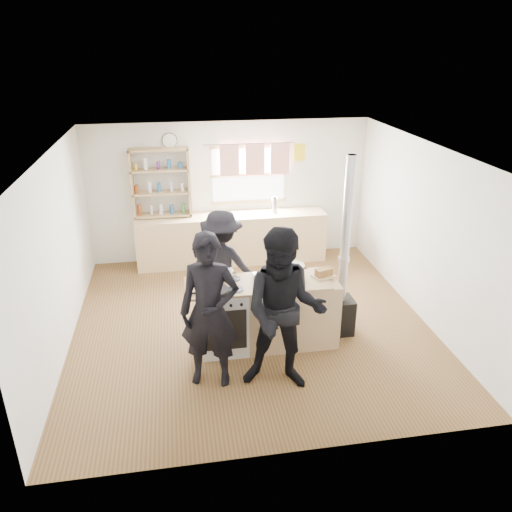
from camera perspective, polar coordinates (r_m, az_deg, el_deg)
name	(u,v)px	position (r m, az deg, el deg)	size (l,w,h in m)	color
ground	(251,323)	(7.30, -0.57, -7.69)	(5.00, 5.00, 0.01)	brown
back_counter	(232,239)	(9.08, -2.75, 2.01)	(3.40, 0.55, 0.90)	#DAB983
shelving_unit	(161,183)	(8.81, -10.84, 8.23)	(1.00, 0.28, 1.20)	tan
thermos	(275,205)	(8.99, 2.15, 5.81)	(0.10, 0.10, 0.28)	silver
cooking_island	(268,313)	(6.62, 1.40, -6.53)	(1.97, 0.64, 0.93)	white
skillet_greens	(215,290)	(6.13, -4.66, -3.95)	(0.35, 0.35, 0.05)	black
roast_tray	(268,277)	(6.42, 1.37, -2.42)	(0.38, 0.27, 0.07)	silver
stockpot_stove	(226,275)	(6.40, -3.47, -2.21)	(0.20, 0.20, 0.17)	#B2B2B4
stockpot_counter	(293,271)	(6.46, 4.28, -1.77)	(0.29, 0.29, 0.21)	silver
bread_board	(324,273)	(6.55, 7.75, -1.98)	(0.33, 0.28, 0.12)	tan
flue_heater	(341,290)	(6.89, 9.74, -3.89)	(0.35, 0.35, 2.50)	black
person_near_left	(210,312)	(5.72, -5.32, -6.35)	(0.69, 0.45, 1.88)	black
person_near_right	(284,312)	(5.62, 3.24, -6.38)	(0.95, 0.74, 1.96)	black
person_far	(222,265)	(7.14, -3.89, -1.07)	(1.05, 0.60, 1.63)	black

